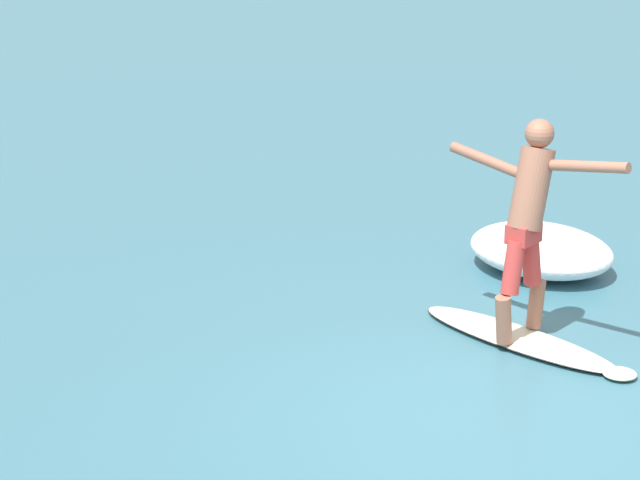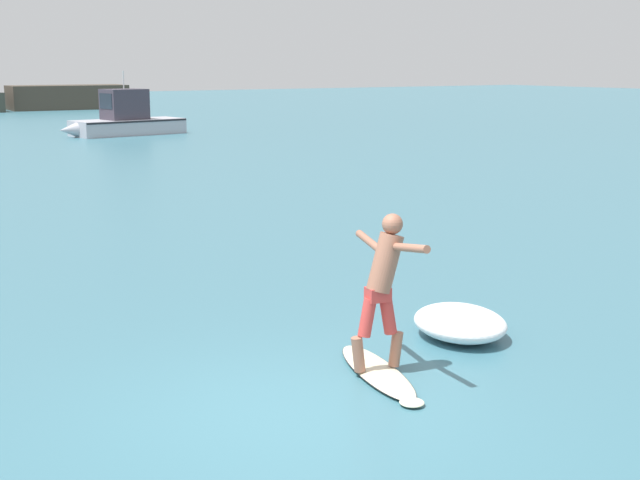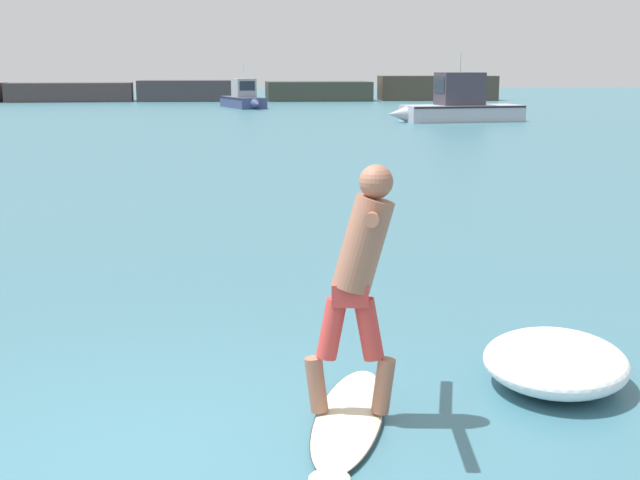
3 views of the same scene
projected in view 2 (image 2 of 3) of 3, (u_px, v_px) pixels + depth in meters
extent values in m
plane|color=#396B7A|center=(288.00, 411.00, 9.23)|extent=(200.00, 200.00, 0.00)
cube|color=#443B31|center=(68.00, 97.00, 69.01)|extent=(8.92, 4.16, 1.83)
ellipsoid|color=beige|center=(377.00, 371.00, 10.32)|extent=(0.97, 2.05, 0.07)
ellipsoid|color=beige|center=(412.00, 402.00, 9.37)|extent=(0.33, 0.34, 0.06)
ellipsoid|color=#2D2D33|center=(377.00, 371.00, 10.32)|extent=(0.98, 2.06, 0.03)
cone|color=black|center=(353.00, 358.00, 11.10)|extent=(0.06, 0.06, 0.14)
cone|color=black|center=(347.00, 362.00, 10.93)|extent=(0.06, 0.06, 0.14)
cone|color=black|center=(367.00, 360.00, 11.01)|extent=(0.06, 0.06, 0.14)
cylinder|color=#9D634C|center=(396.00, 349.00, 10.36)|extent=(0.20, 0.16, 0.42)
cylinder|color=#CC3D38|center=(388.00, 315.00, 10.24)|extent=(0.25, 0.18, 0.46)
cylinder|color=#9D634C|center=(358.00, 354.00, 10.18)|extent=(0.20, 0.16, 0.42)
cylinder|color=#CC3D38|center=(367.00, 317.00, 10.14)|extent=(0.25, 0.18, 0.46)
cube|color=#CC3D38|center=(378.00, 294.00, 10.14)|extent=(0.29, 0.24, 0.16)
cylinder|color=#9D634C|center=(385.00, 263.00, 10.10)|extent=(0.48, 0.35, 0.71)
sphere|color=#9D634C|center=(392.00, 224.00, 10.05)|extent=(0.24, 0.24, 0.24)
cylinder|color=#9D634C|center=(371.00, 243.00, 10.54)|extent=(0.24, 0.71, 0.21)
cylinder|color=#9D634C|center=(411.00, 248.00, 9.63)|extent=(0.21, 0.71, 0.20)
cube|color=#ADABB5|center=(128.00, 127.00, 44.52)|extent=(5.74, 2.85, 0.77)
cone|color=#ADABB5|center=(69.00, 130.00, 42.54)|extent=(1.06, 0.89, 0.77)
cube|color=black|center=(128.00, 121.00, 44.45)|extent=(5.69, 2.91, 0.08)
cube|color=#3A333E|center=(124.00, 104.00, 44.20)|extent=(2.17, 1.84, 1.50)
cube|color=#232D38|center=(106.00, 101.00, 43.54)|extent=(0.20, 1.26, 0.75)
cylinder|color=silver|center=(123.00, 80.00, 43.97)|extent=(0.06, 0.06, 0.90)
cube|color=black|center=(178.00, 124.00, 46.32)|extent=(0.33, 0.39, 0.52)
ellipsoid|color=white|center=(460.00, 323.00, 11.68)|extent=(1.51, 1.71, 0.40)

